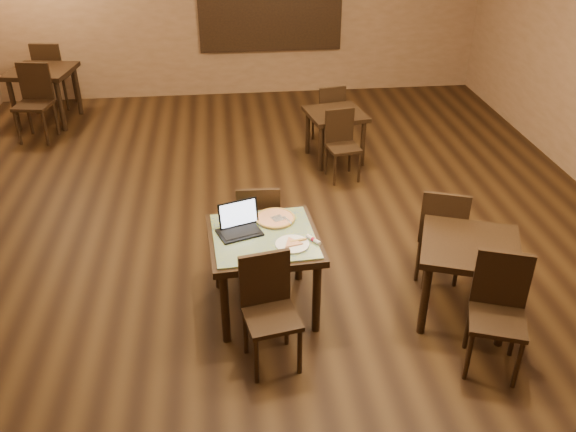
{
  "coord_description": "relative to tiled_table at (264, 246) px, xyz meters",
  "views": [
    {
      "loc": [
        -0.36,
        -5.21,
        3.47
      ],
      "look_at": [
        0.14,
        -0.75,
        0.85
      ],
      "focal_mm": 38.0,
      "sensor_mm": 36.0,
      "label": 1
    }
  ],
  "objects": [
    {
      "name": "ground",
      "position": [
        0.08,
        0.89,
        -0.66
      ],
      "size": [
        10.0,
        10.0,
        0.0
      ],
      "primitive_type": "plane",
      "color": "black",
      "rests_on": "ground"
    },
    {
      "name": "other_table_c_chair_far",
      "position": [
        1.67,
        0.27,
        -0.12
      ],
      "size": [
        0.54,
        0.54,
        0.96
      ],
      "rotation": [
        0.0,
        0.0,
        2.79
      ],
      "color": "black",
      "rests_on": "ground"
    },
    {
      "name": "laptop",
      "position": [
        -0.2,
        0.11,
        0.17
      ],
      "size": [
        0.41,
        0.38,
        0.24
      ],
      "rotation": [
        0.0,
        0.0,
        0.33
      ],
      "color": "black",
      "rests_on": "tiled_table"
    },
    {
      "name": "plate",
      "position": [
        0.22,
        -0.18,
        0.11
      ],
      "size": [
        0.28,
        0.28,
        0.02
      ],
      "primitive_type": "cylinder",
      "color": "white",
      "rests_on": "tiled_table"
    },
    {
      "name": "other_table_a",
      "position": [
        1.17,
        3.05,
        -0.11
      ],
      "size": [
        0.82,
        0.82,
        0.67
      ],
      "rotation": [
        0.0,
        0.0,
        0.17
      ],
      "color": "black",
      "rests_on": "ground"
    },
    {
      "name": "other_table_b_chair_near",
      "position": [
        -2.91,
        4.28,
        -0.06
      ],
      "size": [
        0.53,
        0.53,
        1.06
      ],
      "rotation": [
        0.0,
        0.0,
        -0.16
      ],
      "color": "black",
      "rests_on": "ground"
    },
    {
      "name": "other_table_b_chair_far",
      "position": [
        -2.94,
        5.51,
        -0.06
      ],
      "size": [
        0.53,
        0.53,
        1.06
      ],
      "rotation": [
        0.0,
        0.0,
        2.98
      ],
      "color": "black",
      "rests_on": "ground"
    },
    {
      "name": "chair_main_near",
      "position": [
        -0.02,
        -0.62,
        -0.14
      ],
      "size": [
        0.47,
        0.47,
        0.93
      ],
      "rotation": [
        0.0,
        0.0,
        0.19
      ],
      "color": "black",
      "rests_on": "ground"
    },
    {
      "name": "pizza_pan",
      "position": [
        0.12,
        0.24,
        0.11
      ],
      "size": [
        0.33,
        0.33,
        0.01
      ],
      "primitive_type": "cylinder",
      "color": "silver",
      "rests_on": "tiled_table"
    },
    {
      "name": "other_table_c_chair_near",
      "position": [
        1.73,
        -0.86,
        -0.12
      ],
      "size": [
        0.54,
        0.54,
        0.96
      ],
      "rotation": [
        0.0,
        0.0,
        -0.36
      ],
      "color": "black",
      "rests_on": "ground"
    },
    {
      "name": "other_table_b",
      "position": [
        -2.92,
        4.89,
        0.02
      ],
      "size": [
        1.01,
        1.01,
        0.82
      ],
      "rotation": [
        0.0,
        0.0,
        -0.16
      ],
      "color": "black",
      "rests_on": "ground"
    },
    {
      "name": "other_table_c",
      "position": [
        1.7,
        -0.29,
        -0.04
      ],
      "size": [
        1.02,
        1.02,
        0.74
      ],
      "rotation": [
        0.0,
        0.0,
        -0.36
      ],
      "color": "black",
      "rests_on": "ground"
    },
    {
      "name": "mural",
      "position": [
        0.58,
        5.86,
        0.89
      ],
      "size": [
        2.34,
        0.05,
        1.64
      ],
      "color": "#26578C",
      "rests_on": "wall_back"
    },
    {
      "name": "spatula",
      "position": [
        0.14,
        0.22,
        0.13
      ],
      "size": [
        0.18,
        0.26,
        0.01
      ],
      "primitive_type": "cube",
      "rotation": [
        0.0,
        0.0,
        0.39
      ],
      "color": "silver",
      "rests_on": "pizza_whole"
    },
    {
      "name": "chair_main_far",
      "position": [
        -0.0,
        0.62,
        -0.14
      ],
      "size": [
        0.42,
        0.42,
        0.93
      ],
      "rotation": [
        0.0,
        0.0,
        3.09
      ],
      "color": "black",
      "rests_on": "ground"
    },
    {
      "name": "other_table_a_chair_near",
      "position": [
        1.16,
        2.55,
        -0.17
      ],
      "size": [
        0.43,
        0.43,
        0.86
      ],
      "rotation": [
        0.0,
        0.0,
        0.17
      ],
      "color": "black",
      "rests_on": "ground"
    },
    {
      "name": "tiled_table",
      "position": [
        0.0,
        0.0,
        0.0
      ],
      "size": [
        0.98,
        0.98,
        0.76
      ],
      "rotation": [
        0.0,
        0.0,
        0.06
      ],
      "color": "black",
      "rests_on": "ground"
    },
    {
      "name": "wall_back",
      "position": [
        0.08,
        5.89,
        0.84
      ],
      "size": [
        8.0,
        0.02,
        3.0
      ],
      "primitive_type": "cube",
      "color": "#8D6647",
      "rests_on": "ground"
    },
    {
      "name": "pizza_slice",
      "position": [
        0.22,
        -0.18,
        0.13
      ],
      "size": [
        0.22,
        0.22,
        0.02
      ],
      "primitive_type": null,
      "rotation": [
        0.0,
        0.0,
        0.24
      ],
      "color": "beige",
      "rests_on": "plate"
    },
    {
      "name": "other_table_a_chair_far",
      "position": [
        1.18,
        3.55,
        -0.17
      ],
      "size": [
        0.43,
        0.43,
        0.86
      ],
      "rotation": [
        0.0,
        0.0,
        3.31
      ],
      "color": "black",
      "rests_on": "ground"
    },
    {
      "name": "napkin_roll",
      "position": [
        0.4,
        -0.14,
        0.12
      ],
      "size": [
        0.11,
        0.15,
        0.04
      ],
      "rotation": [
        0.0,
        0.0,
        0.58
      ],
      "color": "white",
      "rests_on": "tiled_table"
    },
    {
      "name": "pizza_whole",
      "position": [
        0.12,
        0.24,
        0.12
      ],
      "size": [
        0.35,
        0.35,
        0.02
      ],
      "color": "beige",
      "rests_on": "pizza_pan"
    }
  ]
}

